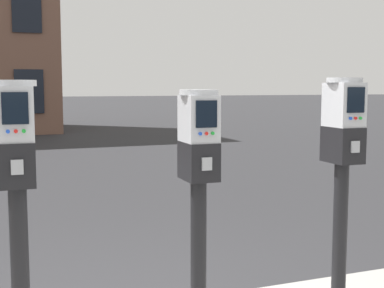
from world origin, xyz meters
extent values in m
cylinder|color=black|center=(-0.73, -0.32, 0.61)|extent=(0.09, 0.09, 0.94)
cube|color=black|center=(-0.73, -0.32, 1.19)|extent=(0.18, 0.24, 0.22)
cube|color=#A5A8AD|center=(-0.73, -0.45, 1.19)|extent=(0.06, 0.01, 0.07)
cube|color=#B7BABF|center=(-0.73, -0.32, 1.43)|extent=(0.18, 0.23, 0.27)
cube|color=black|center=(-0.73, -0.44, 1.46)|extent=(0.12, 0.01, 0.15)
cylinder|color=blue|center=(-0.77, -0.44, 1.36)|extent=(0.02, 0.01, 0.02)
cylinder|color=red|center=(-0.73, -0.44, 1.36)|extent=(0.02, 0.01, 0.02)
cylinder|color=green|center=(-0.70, -0.45, 1.36)|extent=(0.02, 0.01, 0.02)
cylinder|color=#B7BABF|center=(-0.73, -0.32, 1.58)|extent=(0.22, 0.22, 0.03)
cylinder|color=black|center=(0.23, -0.32, 0.59)|extent=(0.09, 0.09, 0.91)
cube|color=black|center=(0.23, -0.32, 1.15)|extent=(0.18, 0.24, 0.21)
cube|color=#A5A8AD|center=(0.23, -0.45, 1.15)|extent=(0.06, 0.01, 0.07)
cube|color=#B7BABF|center=(0.23, -0.32, 1.39)|extent=(0.18, 0.23, 0.26)
cube|color=black|center=(0.23, -0.44, 1.42)|extent=(0.12, 0.01, 0.14)
cylinder|color=blue|center=(0.19, -0.44, 1.32)|extent=(0.02, 0.01, 0.02)
cylinder|color=red|center=(0.23, -0.44, 1.32)|extent=(0.02, 0.01, 0.02)
cylinder|color=green|center=(0.26, -0.45, 1.32)|extent=(0.02, 0.01, 0.02)
cylinder|color=#B7BABF|center=(0.23, -0.32, 1.53)|extent=(0.22, 0.22, 0.03)
cylinder|color=black|center=(1.19, -0.32, 0.62)|extent=(0.09, 0.09, 0.96)
cube|color=black|center=(1.19, -0.32, 1.21)|extent=(0.18, 0.24, 0.22)
cube|color=#A5A8AD|center=(1.19, -0.45, 1.21)|extent=(0.06, 0.01, 0.07)
cube|color=#B7BABF|center=(1.19, -0.32, 1.45)|extent=(0.18, 0.23, 0.27)
cube|color=black|center=(1.19, -0.44, 1.48)|extent=(0.12, 0.01, 0.15)
cylinder|color=blue|center=(1.15, -0.44, 1.38)|extent=(0.02, 0.01, 0.02)
cylinder|color=red|center=(1.19, -0.44, 1.38)|extent=(0.02, 0.01, 0.02)
cylinder|color=green|center=(1.22, -0.45, 1.38)|extent=(0.02, 0.01, 0.02)
cylinder|color=#B7BABF|center=(1.19, -0.32, 1.60)|extent=(0.22, 0.22, 0.03)
cube|color=black|center=(0.56, 14.78, 1.40)|extent=(0.90, 0.06, 1.40)
cube|color=black|center=(0.56, 14.78, 3.94)|extent=(0.90, 0.06, 1.40)
camera|label=1|loc=(-0.88, -3.05, 1.57)|focal=50.20mm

